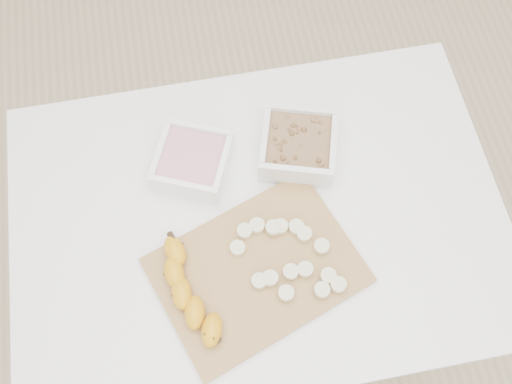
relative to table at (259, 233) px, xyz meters
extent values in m
plane|color=#C6AD89|center=(0.00, 0.00, -0.65)|extent=(3.50, 3.50, 0.00)
cube|color=white|center=(0.00, 0.00, 0.08)|extent=(1.00, 0.70, 0.04)
cylinder|color=white|center=(0.44, -0.29, -0.30)|extent=(0.05, 0.05, 0.71)
cylinder|color=white|center=(-0.44, 0.29, -0.30)|extent=(0.05, 0.05, 0.71)
cylinder|color=white|center=(0.44, 0.29, -0.30)|extent=(0.05, 0.05, 0.71)
cube|color=white|center=(-0.11, 0.13, 0.13)|extent=(0.19, 0.19, 0.07)
cube|color=#CB8093|center=(-0.11, 0.13, 0.13)|extent=(0.16, 0.16, 0.04)
cube|color=white|center=(0.11, 0.13, 0.13)|extent=(0.19, 0.19, 0.07)
cube|color=brown|center=(0.11, 0.13, 0.13)|extent=(0.16, 0.16, 0.04)
cube|color=#A77A3F|center=(-0.02, -0.11, 0.10)|extent=(0.45, 0.38, 0.01)
cylinder|color=beige|center=(-0.05, -0.06, 0.12)|extent=(0.03, 0.03, 0.01)
cylinder|color=beige|center=(-0.03, -0.03, 0.12)|extent=(0.03, 0.03, 0.01)
cylinder|color=beige|center=(-0.01, -0.03, 0.12)|extent=(0.03, 0.03, 0.01)
cylinder|color=beige|center=(0.04, -0.04, 0.12)|extent=(0.03, 0.03, 0.01)
cylinder|color=beige|center=(0.07, -0.04, 0.12)|extent=(0.03, 0.03, 0.01)
cylinder|color=beige|center=(0.08, -0.06, 0.12)|extent=(0.03, 0.03, 0.01)
cylinder|color=beige|center=(0.11, -0.09, 0.12)|extent=(0.03, 0.03, 0.01)
cylinder|color=beige|center=(-0.03, -0.14, 0.12)|extent=(0.03, 0.03, 0.01)
cylinder|color=beige|center=(0.00, -0.14, 0.12)|extent=(0.03, 0.03, 0.01)
cylinder|color=beige|center=(0.04, -0.13, 0.12)|extent=(0.03, 0.03, 0.01)
cylinder|color=beige|center=(0.07, -0.13, 0.12)|extent=(0.03, 0.03, 0.01)
cylinder|color=beige|center=(0.11, -0.15, 0.12)|extent=(0.03, 0.03, 0.01)
cylinder|color=beige|center=(0.12, -0.17, 0.12)|extent=(0.03, 0.03, 0.01)
cylinder|color=beige|center=(0.09, -0.18, 0.12)|extent=(0.03, 0.03, 0.01)
cylinder|color=beige|center=(0.02, -0.04, 0.12)|extent=(0.03, 0.03, 0.01)
cylinder|color=beige|center=(0.02, -0.17, 0.12)|extent=(0.03, 0.03, 0.01)
camera|label=1|loc=(-0.08, -0.40, 1.18)|focal=40.00mm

